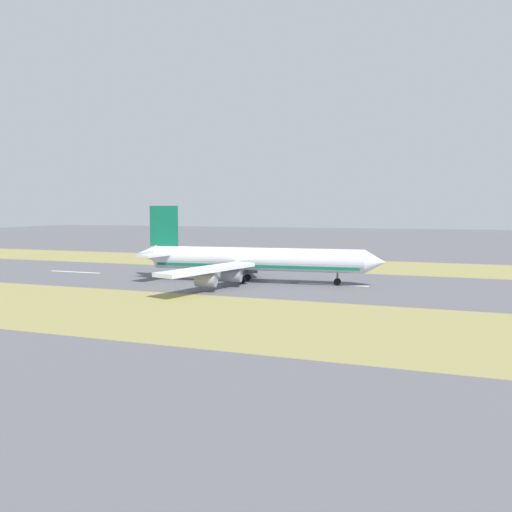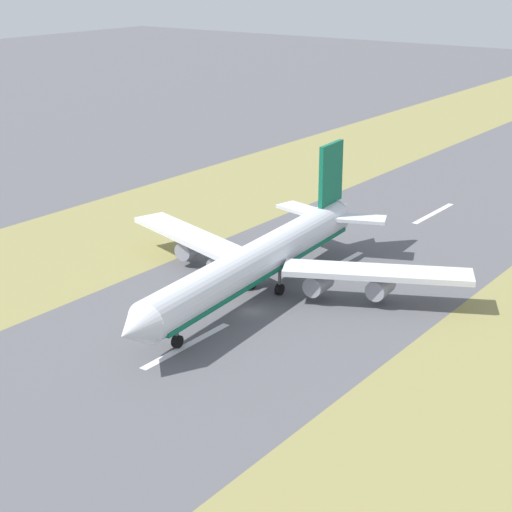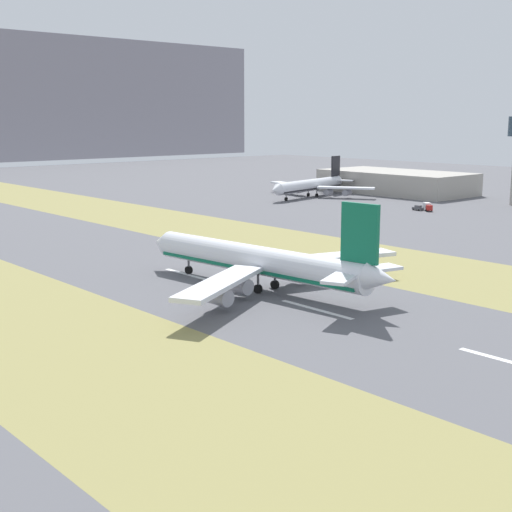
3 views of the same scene
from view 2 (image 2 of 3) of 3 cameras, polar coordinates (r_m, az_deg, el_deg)
The scene contains 6 objects.
ground_plane at distance 131.01m, azimuth -0.31°, elevation -3.68°, with size 800.00×800.00×0.00m, color #56565B.
grass_median_east at distance 160.09m, azimuth -13.39°, elevation 0.14°, with size 40.00×600.00×0.01m, color olive.
centreline_dash_near at distance 184.21m, azimuth 11.75°, elevation 2.80°, with size 1.20×18.00×0.01m, color silver.
centreline_dash_mid at distance 150.30m, azimuth 5.31°, elevation -0.66°, with size 1.20×18.00×0.01m, color silver.
centreline_dash_far at distance 120.20m, azimuth -4.63°, elevation -5.96°, with size 1.20×18.00×0.01m, color silver.
airplane_main_jet at distance 135.42m, azimuth 0.41°, elevation -0.16°, with size 63.87×67.22×20.20m.
Camera 2 is at (-71.55, 96.97, 51.39)m, focal length 60.00 mm.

